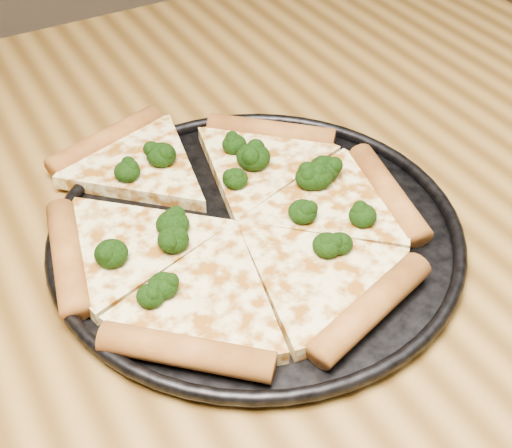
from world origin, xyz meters
TOP-DOWN VIEW (x-y plane):
  - dining_table at (0.00, 0.00)m, footprint 1.20×0.90m
  - pizza_pan at (0.07, -0.03)m, footprint 0.35×0.35m
  - pizza at (0.05, -0.01)m, footprint 0.32×0.36m
  - broccoli_florets at (0.07, -0.00)m, footprint 0.23×0.20m

SIDE VIEW (x-z plane):
  - dining_table at x=0.00m, z-range 0.28..1.03m
  - pizza_pan at x=0.07m, z-range 0.75..0.77m
  - pizza at x=0.05m, z-range 0.75..0.78m
  - broccoli_florets at x=0.07m, z-range 0.76..0.79m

